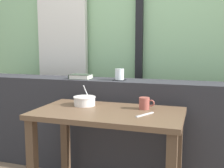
# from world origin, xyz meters

# --- Properties ---
(outdoor_backdrop) EXTENTS (4.80, 0.08, 2.80)m
(outdoor_backdrop) POSITION_xyz_m (0.00, 1.06, 1.40)
(outdoor_backdrop) COLOR #8EBC89
(outdoor_backdrop) RESTS_ON ground
(curtain_left_panel) EXTENTS (0.56, 0.06, 2.50)m
(curtain_left_panel) POSITION_xyz_m (-0.75, 0.96, 1.25)
(curtain_left_panel) COLOR silver
(curtain_left_panel) RESTS_ON ground
(window_divider_post) EXTENTS (0.07, 0.05, 2.60)m
(window_divider_post) POSITION_xyz_m (0.09, 0.99, 1.30)
(window_divider_post) COLOR black
(window_divider_post) RESTS_ON ground
(dark_console_ledge) EXTENTS (2.80, 0.31, 0.85)m
(dark_console_ledge) POSITION_xyz_m (0.00, 0.55, 0.42)
(dark_console_ledge) COLOR #2D2D33
(dark_console_ledge) RESTS_ON ground
(breakfast_table) EXTENTS (1.04, 0.58, 0.69)m
(breakfast_table) POSITION_xyz_m (0.08, 0.03, 0.57)
(breakfast_table) COLOR brown
(breakfast_table) RESTS_ON ground
(coaster_square) EXTENTS (0.10, 0.10, 0.00)m
(coaster_square) POSITION_xyz_m (0.02, 0.53, 0.85)
(coaster_square) COLOR black
(coaster_square) RESTS_ON dark_console_ledge
(juice_glass) EXTENTS (0.08, 0.08, 0.10)m
(juice_glass) POSITION_xyz_m (0.02, 0.53, 0.90)
(juice_glass) COLOR white
(juice_glass) RESTS_ON coaster_square
(closed_book) EXTENTS (0.19, 0.14, 0.04)m
(closed_book) POSITION_xyz_m (-0.34, 0.51, 0.87)
(closed_book) COLOR #334233
(closed_book) RESTS_ON dark_console_ledge
(soup_bowl) EXTENTS (0.17, 0.17, 0.16)m
(soup_bowl) POSITION_xyz_m (-0.15, 0.15, 0.73)
(soup_bowl) COLOR silver
(soup_bowl) RESTS_ON breakfast_table
(fork_utensil) EXTENTS (0.10, 0.16, 0.01)m
(fork_utensil) POSITION_xyz_m (0.35, 0.00, 0.70)
(fork_utensil) COLOR silver
(fork_utensil) RESTS_ON breakfast_table
(ceramic_mug) EXTENTS (0.11, 0.08, 0.08)m
(ceramic_mug) POSITION_xyz_m (0.31, 0.17, 0.74)
(ceramic_mug) COLOR #9E4C42
(ceramic_mug) RESTS_ON breakfast_table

